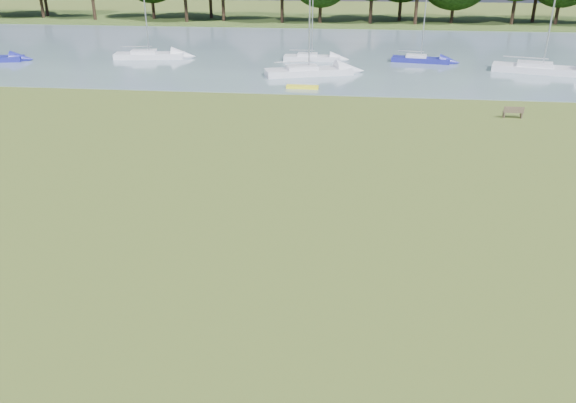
# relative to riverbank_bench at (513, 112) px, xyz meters

# --- Properties ---
(ground) EXTENTS (220.00, 220.00, 0.00)m
(ground) POSITION_rel_riverbank_bench_xyz_m (-14.16, -17.14, -0.40)
(ground) COLOR olive
(river) EXTENTS (220.00, 40.00, 0.10)m
(river) POSITION_rel_riverbank_bench_xyz_m (-14.16, 24.86, -0.40)
(river) COLOR slate
(river) RESTS_ON ground
(far_bank) EXTENTS (220.00, 20.00, 0.40)m
(far_bank) POSITION_rel_riverbank_bench_xyz_m (-14.16, 54.86, -0.40)
(far_bank) COLOR #4C6626
(far_bank) RESTS_ON ground
(riverbank_bench) EXTENTS (1.31, 0.41, 0.80)m
(riverbank_bench) POSITION_rel_riverbank_bench_xyz_m (0.00, 0.00, 0.00)
(riverbank_bench) COLOR brown
(riverbank_bench) RESTS_ON ground
(kayak) EXTENTS (2.61, 0.69, 0.26)m
(kayak) POSITION_rel_riverbank_bench_xyz_m (-14.78, 6.86, -0.22)
(kayak) COLOR #FFF424
(kayak) RESTS_ON river
(sailboat_1) EXTENTS (8.01, 4.50, 8.96)m
(sailboat_1) POSITION_rel_riverbank_bench_xyz_m (-14.82, 12.34, 0.14)
(sailboat_1) COLOR silver
(sailboat_1) RESTS_ON river
(sailboat_2) EXTENTS (8.96, 4.70, 11.30)m
(sailboat_2) POSITION_rel_riverbank_bench_xyz_m (6.23, 15.86, 0.18)
(sailboat_2) COLOR silver
(sailboat_2) RESTS_ON river
(sailboat_3) EXTENTS (7.26, 3.12, 10.40)m
(sailboat_3) POSITION_rel_riverbank_bench_xyz_m (-31.84, 18.75, 0.17)
(sailboat_3) COLOR silver
(sailboat_3) RESTS_ON river
(sailboat_4) EXTENTS (5.65, 1.64, 6.33)m
(sailboat_4) POSITION_rel_riverbank_bench_xyz_m (-15.10, 19.66, 0.05)
(sailboat_4) COLOR silver
(sailboat_4) RESTS_ON river
(sailboat_7) EXTENTS (5.83, 2.52, 7.23)m
(sailboat_7) POSITION_rel_riverbank_bench_xyz_m (-4.24, 19.84, 0.08)
(sailboat_7) COLOR navy
(sailboat_7) RESTS_ON river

